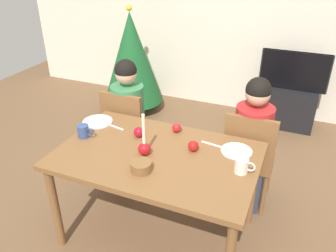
# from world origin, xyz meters

# --- Properties ---
(ground_plane) EXTENTS (7.68, 7.68, 0.00)m
(ground_plane) POSITION_xyz_m (0.00, 0.00, 0.00)
(ground_plane) COLOR brown
(back_wall) EXTENTS (6.40, 0.10, 2.60)m
(back_wall) POSITION_xyz_m (0.00, 2.60, 1.30)
(back_wall) COLOR beige
(back_wall) RESTS_ON ground
(dining_table) EXTENTS (1.40, 0.90, 0.75)m
(dining_table) POSITION_xyz_m (0.00, 0.00, 0.67)
(dining_table) COLOR brown
(dining_table) RESTS_ON ground
(chair_left) EXTENTS (0.40, 0.40, 0.90)m
(chair_left) POSITION_xyz_m (-0.58, 0.61, 0.51)
(chair_left) COLOR brown
(chair_left) RESTS_ON ground
(chair_right) EXTENTS (0.40, 0.40, 0.90)m
(chair_right) POSITION_xyz_m (0.55, 0.61, 0.51)
(chair_right) COLOR brown
(chair_right) RESTS_ON ground
(person_left_child) EXTENTS (0.30, 0.30, 1.17)m
(person_left_child) POSITION_xyz_m (-0.58, 0.64, 0.57)
(person_left_child) COLOR #33384C
(person_left_child) RESTS_ON ground
(person_right_child) EXTENTS (0.30, 0.30, 1.17)m
(person_right_child) POSITION_xyz_m (0.55, 0.64, 0.57)
(person_right_child) COLOR #33384C
(person_right_child) RESTS_ON ground
(tv_stand) EXTENTS (0.64, 0.40, 0.48)m
(tv_stand) POSITION_xyz_m (0.74, 2.30, 0.24)
(tv_stand) COLOR black
(tv_stand) RESTS_ON ground
(tv) EXTENTS (0.79, 0.05, 0.46)m
(tv) POSITION_xyz_m (0.74, 2.30, 0.71)
(tv) COLOR black
(tv) RESTS_ON tv_stand
(christmas_tree) EXTENTS (0.79, 0.79, 1.39)m
(christmas_tree) POSITION_xyz_m (-1.25, 1.97, 0.72)
(christmas_tree) COLOR brown
(christmas_tree) RESTS_ON ground
(candle_centerpiece) EXTENTS (0.09, 0.09, 0.31)m
(candle_centerpiece) POSITION_xyz_m (-0.08, -0.04, 0.82)
(candle_centerpiece) COLOR red
(candle_centerpiece) RESTS_ON dining_table
(plate_left) EXTENTS (0.24, 0.24, 0.01)m
(plate_left) POSITION_xyz_m (-0.64, 0.24, 0.76)
(plate_left) COLOR silver
(plate_left) RESTS_ON dining_table
(plate_right) EXTENTS (0.22, 0.22, 0.01)m
(plate_right) POSITION_xyz_m (0.51, 0.24, 0.76)
(plate_right) COLOR white
(plate_right) RESTS_ON dining_table
(mug_left) EXTENTS (0.13, 0.09, 0.10)m
(mug_left) POSITION_xyz_m (-0.60, 0.00, 0.80)
(mug_left) COLOR #33477F
(mug_left) RESTS_ON dining_table
(mug_right) EXTENTS (0.13, 0.09, 0.10)m
(mug_right) POSITION_xyz_m (0.59, 0.01, 0.80)
(mug_right) COLOR silver
(mug_right) RESTS_ON dining_table
(fork_left) EXTENTS (0.18, 0.05, 0.01)m
(fork_left) POSITION_xyz_m (-0.47, 0.22, 0.75)
(fork_left) COLOR silver
(fork_left) RESTS_ON dining_table
(fork_right) EXTENTS (0.18, 0.04, 0.01)m
(fork_right) POSITION_xyz_m (0.33, 0.26, 0.75)
(fork_right) COLOR silver
(fork_right) RESTS_ON dining_table
(bowl_walnuts) EXTENTS (0.14, 0.14, 0.07)m
(bowl_walnuts) POSITION_xyz_m (-0.01, -0.22, 0.78)
(bowl_walnuts) COLOR brown
(bowl_walnuts) RESTS_ON dining_table
(apple_near_candle) EXTENTS (0.08, 0.08, 0.08)m
(apple_near_candle) POSITION_xyz_m (-0.22, 0.16, 0.79)
(apple_near_candle) COLOR #B2101F
(apple_near_candle) RESTS_ON dining_table
(apple_by_left_plate) EXTENTS (0.07, 0.07, 0.07)m
(apple_by_left_plate) POSITION_xyz_m (0.01, 0.34, 0.79)
(apple_by_left_plate) COLOR red
(apple_by_left_plate) RESTS_ON dining_table
(apple_by_right_mug) EXTENTS (0.08, 0.08, 0.08)m
(apple_by_right_mug) POSITION_xyz_m (0.22, 0.13, 0.79)
(apple_by_right_mug) COLOR #AE1614
(apple_by_right_mug) RESTS_ON dining_table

